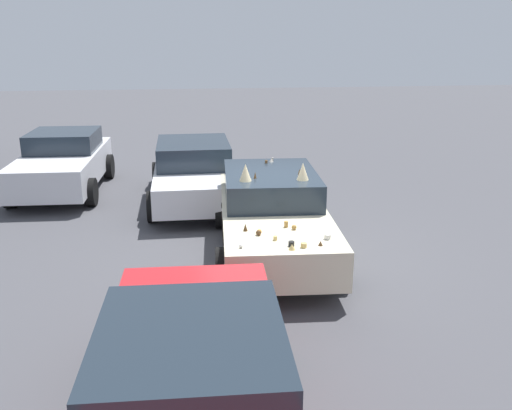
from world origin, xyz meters
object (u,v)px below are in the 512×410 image
art_car_decorated (272,213)px  parked_sedan_near_left (63,163)px  parked_sedan_far_right (193,391)px  parked_sedan_near_right (194,172)px

art_car_decorated → parked_sedan_near_left: size_ratio=1.15×
parked_sedan_far_right → parked_sedan_near_right: parked_sedan_far_right is taller
parked_sedan_near_right → art_car_decorated: bearing=21.9°
parked_sedan_far_right → parked_sedan_near_left: size_ratio=1.07×
art_car_decorated → parked_sedan_near_left: bearing=-132.1°
art_car_decorated → parked_sedan_far_right: bearing=-13.6°
art_car_decorated → parked_sedan_near_left: 6.39m
art_car_decorated → parked_sedan_near_right: bearing=-154.7°
parked_sedan_far_right → parked_sedan_near_left: bearing=19.3°
parked_sedan_far_right → parked_sedan_near_right: (8.25, -0.16, -0.00)m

